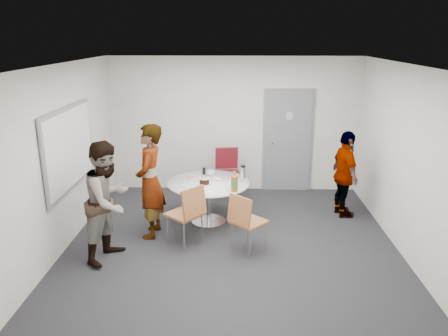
{
  "coord_description": "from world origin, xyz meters",
  "views": [
    {
      "loc": [
        0.06,
        -6.12,
        3.11
      ],
      "look_at": [
        -0.13,
        0.25,
        1.14
      ],
      "focal_mm": 35.0,
      "sensor_mm": 36.0,
      "label": 1
    }
  ],
  "objects_px": {
    "whiteboard": "(70,148)",
    "chair_far": "(227,167)",
    "door": "(288,141)",
    "person_right": "(345,174)",
    "person_main": "(150,181)",
    "chair_near_right": "(245,218)",
    "table": "(210,188)",
    "person_left": "(108,201)",
    "chair_near_left": "(189,210)"
  },
  "relations": [
    {
      "from": "chair_near_right",
      "to": "chair_far",
      "type": "distance_m",
      "value": 2.36
    },
    {
      "from": "chair_near_right",
      "to": "person_left",
      "type": "distance_m",
      "value": 1.95
    },
    {
      "from": "table",
      "to": "chair_far",
      "type": "distance_m",
      "value": 1.29
    },
    {
      "from": "chair_near_right",
      "to": "table",
      "type": "bearing_deg",
      "value": 160.86
    },
    {
      "from": "person_main",
      "to": "chair_near_left",
      "type": "bearing_deg",
      "value": 61.23
    },
    {
      "from": "chair_near_left",
      "to": "chair_far",
      "type": "xyz_separation_m",
      "value": [
        0.53,
        2.15,
        0.01
      ]
    },
    {
      "from": "whiteboard",
      "to": "chair_far",
      "type": "bearing_deg",
      "value": 38.16
    },
    {
      "from": "person_main",
      "to": "person_right",
      "type": "distance_m",
      "value": 3.35
    },
    {
      "from": "whiteboard",
      "to": "person_left",
      "type": "bearing_deg",
      "value": -42.74
    },
    {
      "from": "table",
      "to": "whiteboard",
      "type": "bearing_deg",
      "value": -164.42
    },
    {
      "from": "table",
      "to": "person_left",
      "type": "relative_size",
      "value": 0.8
    },
    {
      "from": "chair_far",
      "to": "person_left",
      "type": "bearing_deg",
      "value": 49.56
    },
    {
      "from": "door",
      "to": "person_right",
      "type": "bearing_deg",
      "value": -57.58
    },
    {
      "from": "person_left",
      "to": "person_right",
      "type": "height_order",
      "value": "person_left"
    },
    {
      "from": "chair_far",
      "to": "person_main",
      "type": "xyz_separation_m",
      "value": [
        -1.16,
        -1.78,
        0.31
      ]
    },
    {
      "from": "person_right",
      "to": "table",
      "type": "bearing_deg",
      "value": 89.41
    },
    {
      "from": "door",
      "to": "table",
      "type": "bearing_deg",
      "value": -130.88
    },
    {
      "from": "whiteboard",
      "to": "chair_near_left",
      "type": "height_order",
      "value": "whiteboard"
    },
    {
      "from": "whiteboard",
      "to": "table",
      "type": "height_order",
      "value": "whiteboard"
    },
    {
      "from": "whiteboard",
      "to": "chair_far",
      "type": "xyz_separation_m",
      "value": [
        2.35,
        1.84,
        -0.85
      ]
    },
    {
      "from": "chair_near_left",
      "to": "person_right",
      "type": "xyz_separation_m",
      "value": [
        2.59,
        1.25,
        0.18
      ]
    },
    {
      "from": "door",
      "to": "chair_near_right",
      "type": "height_order",
      "value": "door"
    },
    {
      "from": "chair_far",
      "to": "person_right",
      "type": "relative_size",
      "value": 0.64
    },
    {
      "from": "table",
      "to": "person_right",
      "type": "relative_size",
      "value": 0.9
    },
    {
      "from": "table",
      "to": "person_main",
      "type": "height_order",
      "value": "person_main"
    },
    {
      "from": "whiteboard",
      "to": "chair_near_left",
      "type": "bearing_deg",
      "value": -9.45
    },
    {
      "from": "whiteboard",
      "to": "chair_near_right",
      "type": "relative_size",
      "value": 2.09
    },
    {
      "from": "door",
      "to": "whiteboard",
      "type": "bearing_deg",
      "value": -147.34
    },
    {
      "from": "chair_near_right",
      "to": "person_main",
      "type": "height_order",
      "value": "person_main"
    },
    {
      "from": "door",
      "to": "person_left",
      "type": "distance_m",
      "value": 4.1
    },
    {
      "from": "chair_near_right",
      "to": "chair_near_left",
      "type": "bearing_deg",
      "value": -149.59
    },
    {
      "from": "whiteboard",
      "to": "person_main",
      "type": "height_order",
      "value": "whiteboard"
    },
    {
      "from": "door",
      "to": "person_main",
      "type": "xyz_separation_m",
      "value": [
        -2.38,
        -2.22,
        -0.12
      ]
    },
    {
      "from": "chair_near_right",
      "to": "person_left",
      "type": "bearing_deg",
      "value": -131.11
    },
    {
      "from": "chair_near_left",
      "to": "person_left",
      "type": "height_order",
      "value": "person_left"
    },
    {
      "from": "door",
      "to": "person_left",
      "type": "relative_size",
      "value": 1.22
    },
    {
      "from": "door",
      "to": "chair_near_right",
      "type": "bearing_deg",
      "value": -108.11
    },
    {
      "from": "whiteboard",
      "to": "person_left",
      "type": "height_order",
      "value": "whiteboard"
    },
    {
      "from": "chair_far",
      "to": "person_main",
      "type": "bearing_deg",
      "value": 48.75
    },
    {
      "from": "chair_near_right",
      "to": "person_main",
      "type": "xyz_separation_m",
      "value": [
        -1.47,
        0.56,
        0.35
      ]
    },
    {
      "from": "whiteboard",
      "to": "chair_near_left",
      "type": "relative_size",
      "value": 1.97
    },
    {
      "from": "table",
      "to": "chair_near_left",
      "type": "relative_size",
      "value": 1.43
    },
    {
      "from": "whiteboard",
      "to": "person_right",
      "type": "bearing_deg",
      "value": 12.07
    },
    {
      "from": "person_left",
      "to": "chair_far",
      "type": "bearing_deg",
      "value": -12.05
    },
    {
      "from": "person_left",
      "to": "person_right",
      "type": "bearing_deg",
      "value": -45.71
    },
    {
      "from": "door",
      "to": "table",
      "type": "relative_size",
      "value": 1.54
    },
    {
      "from": "door",
      "to": "person_main",
      "type": "height_order",
      "value": "door"
    },
    {
      "from": "table",
      "to": "chair_near_right",
      "type": "distance_m",
      "value": 1.22
    },
    {
      "from": "person_left",
      "to": "chair_near_right",
      "type": "bearing_deg",
      "value": -63.89
    },
    {
      "from": "whiteboard",
      "to": "chair_near_right",
      "type": "distance_m",
      "value": 2.84
    }
  ]
}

